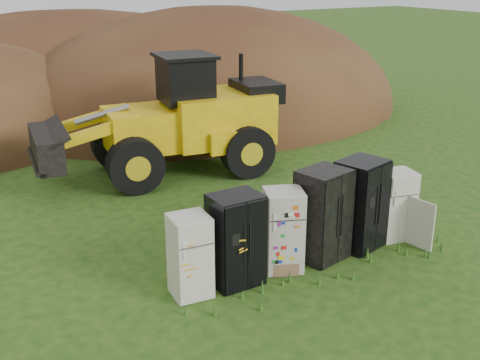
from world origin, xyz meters
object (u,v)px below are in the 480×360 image
object	(u,v)px
fridge_black_right	(360,204)
fridge_open_door	(395,205)
wheel_loader	(157,117)
fridge_dark_mid	(323,215)
fridge_sticker	(283,230)
fridge_black_side	(236,240)
fridge_leftmost	(190,256)

from	to	relation	value
fridge_black_right	fridge_open_door	distance (m)	1.00
fridge_black_right	wheel_loader	bearing A→B (deg)	90.71
fridge_open_door	wheel_loader	distance (m)	7.19
fridge_dark_mid	wheel_loader	size ratio (longest dim) A/B	0.27
fridge_black_right	fridge_open_door	xyz separation A→B (m)	(0.98, -0.06, -0.19)
fridge_sticker	wheel_loader	xyz separation A→B (m)	(0.09, 6.52, 0.88)
wheel_loader	fridge_dark_mid	bearing A→B (deg)	-75.70
fridge_open_door	fridge_sticker	bearing A→B (deg)	-168.30
fridge_black_side	fridge_black_right	size ratio (longest dim) A/B	0.92
fridge_sticker	fridge_dark_mid	world-z (taller)	fridge_dark_mid
fridge_dark_mid	fridge_open_door	size ratio (longest dim) A/B	1.23
fridge_sticker	fridge_open_door	size ratio (longest dim) A/B	1.07
fridge_sticker	fridge_black_side	bearing A→B (deg)	-157.35
fridge_sticker	fridge_black_right	bearing A→B (deg)	22.66
fridge_black_side	fridge_open_door	size ratio (longest dim) A/B	1.15
fridge_leftmost	wheel_loader	xyz separation A→B (m)	(2.11, 6.51, 0.93)
fridge_leftmost	wheel_loader	world-z (taller)	wheel_loader
fridge_sticker	fridge_black_right	size ratio (longest dim) A/B	0.86
fridge_leftmost	fridge_sticker	size ratio (longest dim) A/B	0.94
fridge_black_right	fridge_dark_mid	bearing A→B (deg)	166.88
fridge_open_door	fridge_leftmost	bearing A→B (deg)	-168.24
fridge_dark_mid	fridge_open_door	world-z (taller)	fridge_dark_mid
fridge_black_right	wheel_loader	world-z (taller)	wheel_loader
fridge_dark_mid	fridge_black_right	distance (m)	1.02
fridge_black_side	fridge_dark_mid	bearing A→B (deg)	-0.88
fridge_leftmost	wheel_loader	size ratio (longest dim) A/B	0.22
fridge_leftmost	fridge_dark_mid	distance (m)	2.98
fridge_leftmost	fridge_black_side	distance (m)	0.94
fridge_dark_mid	wheel_loader	distance (m)	6.62
fridge_open_door	wheel_loader	xyz separation A→B (m)	(-2.86, 6.53, 0.93)
fridge_sticker	fridge_open_door	bearing A→B (deg)	21.14
fridge_black_right	fridge_sticker	bearing A→B (deg)	165.71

